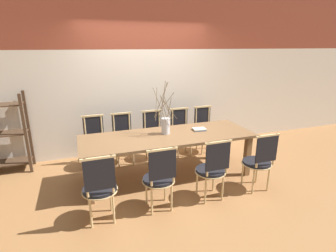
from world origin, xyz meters
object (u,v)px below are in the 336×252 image
Objects in this scene: chair_far_center at (154,134)px; vase_centerpiece at (165,125)px; book_stack at (199,129)px; shelving_rack at (6,134)px; dining_table at (168,140)px; chair_near_center at (212,168)px.

vase_centerpiece is (-0.02, -0.73, 0.39)m from chair_far_center.
shelving_rack is (-3.03, 1.01, -0.07)m from book_stack.
shelving_rack is (-2.46, 1.09, 0.03)m from dining_table.
chair_near_center reaches higher than book_stack.
shelving_rack is (-2.81, 1.90, 0.19)m from chair_near_center.
book_stack is (0.59, -0.01, -0.14)m from vase_centerpiece.
shelving_rack is (-2.46, 0.27, 0.19)m from chair_far_center.
chair_near_center is 0.67× the size of shelving_rack.
chair_far_center is at bearing 102.02° from chair_near_center.
book_stack is at bearing -18.47° from shelving_rack.
book_stack is (0.57, -0.74, 0.25)m from chair_far_center.
dining_table is 0.83m from chair_far_center.
chair_near_center is 4.08× the size of book_stack.
chair_near_center is at bearing -67.71° from vase_centerpiece.
dining_table is 12.14× the size of book_stack.
shelving_rack is at bearing -6.35° from chair_far_center.
shelving_rack is at bearing 156.11° from dining_table.
chair_near_center is 0.95m from book_stack.
vase_centerpiece is at bearing 112.29° from chair_near_center.
chair_near_center is 1.04m from vase_centerpiece.
vase_centerpiece reaches higher than dining_table.
dining_table is 0.90m from chair_near_center.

